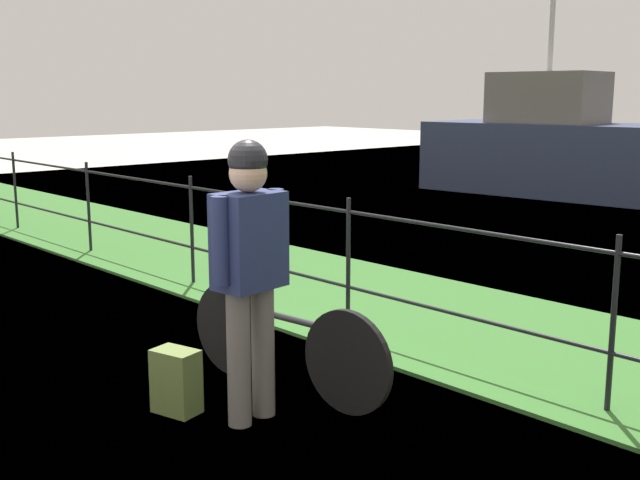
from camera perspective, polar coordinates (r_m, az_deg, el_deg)
The scene contains 9 objects.
ground_plane at distance 5.32m, azimuth -13.48°, elevation -10.99°, with size 60.00×60.00×0.00m, color #B2ADA3.
grass_strip at distance 7.03m, azimuth 6.82°, elevation -5.29°, with size 27.00×2.40×0.03m, color #38702D.
iron_fence at distance 6.29m, azimuth 2.08°, elevation -1.10°, with size 18.04×0.04×1.12m.
bicycle_main at distance 5.14m, azimuth -2.73°, elevation -7.37°, with size 1.70×0.26×0.66m.
wooden_crate at distance 5.29m, azimuth -5.81°, elevation -1.84°, with size 0.35×0.27×0.28m, color #A87F51.
terrier_dog at distance 5.22m, azimuth -5.66°, elevation 0.46°, with size 0.32×0.17×0.18m.
cyclist_person at distance 4.55m, azimuth -5.18°, elevation -1.24°, with size 0.30×0.54×1.68m.
backpack_on_paving at distance 4.94m, azimuth -10.47°, elevation -10.12°, with size 0.28×0.18×0.40m, color olive.
moored_boat_mid at distance 16.02m, azimuth 16.15°, elevation 6.53°, with size 4.69×2.44×3.94m.
Camera 1 is at (4.35, -2.38, 1.94)m, focal length 43.79 mm.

